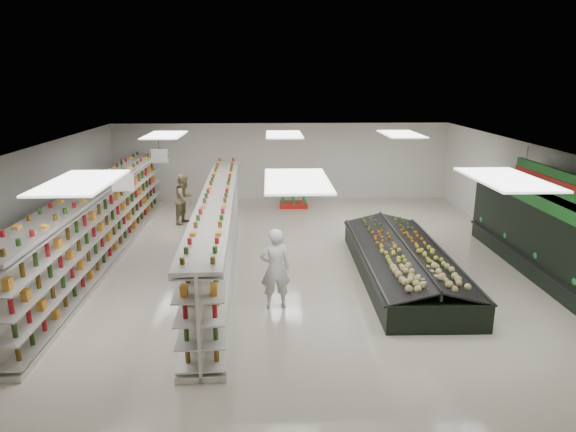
{
  "coord_description": "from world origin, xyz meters",
  "views": [
    {
      "loc": [
        -0.52,
        -13.43,
        5.03
      ],
      "look_at": [
        0.0,
        0.46,
        1.27
      ],
      "focal_mm": 32.0,
      "sensor_mm": 36.0,
      "label": 1
    }
  ],
  "objects_px": {
    "shopper_main": "(275,269)",
    "produce_island": "(403,261)",
    "shopper_background": "(185,199)",
    "gondola_center": "(219,232)",
    "soda_endcap": "(294,189)",
    "gondola_left": "(101,226)"
  },
  "relations": [
    {
      "from": "produce_island",
      "to": "shopper_background",
      "type": "xyz_separation_m",
      "value": [
        -6.44,
        5.35,
        0.45
      ]
    },
    {
      "from": "gondola_center",
      "to": "shopper_main",
      "type": "relative_size",
      "value": 6.3
    },
    {
      "from": "produce_island",
      "to": "shopper_main",
      "type": "distance_m",
      "value": 3.78
    },
    {
      "from": "gondola_center",
      "to": "shopper_background",
      "type": "bearing_deg",
      "value": 108.72
    },
    {
      "from": "soda_endcap",
      "to": "shopper_main",
      "type": "distance_m",
      "value": 9.31
    },
    {
      "from": "gondola_center",
      "to": "gondola_left",
      "type": "bearing_deg",
      "value": 169.57
    },
    {
      "from": "gondola_center",
      "to": "shopper_main",
      "type": "height_order",
      "value": "gondola_center"
    },
    {
      "from": "produce_island",
      "to": "shopper_main",
      "type": "relative_size",
      "value": 3.43
    },
    {
      "from": "produce_island",
      "to": "shopper_background",
      "type": "relative_size",
      "value": 3.6
    },
    {
      "from": "produce_island",
      "to": "shopper_background",
      "type": "height_order",
      "value": "shopper_background"
    },
    {
      "from": "gondola_left",
      "to": "shopper_background",
      "type": "distance_m",
      "value": 4.12
    },
    {
      "from": "gondola_left",
      "to": "gondola_center",
      "type": "bearing_deg",
      "value": -8.81
    },
    {
      "from": "gondola_center",
      "to": "soda_endcap",
      "type": "bearing_deg",
      "value": 67.78
    },
    {
      "from": "produce_island",
      "to": "shopper_background",
      "type": "bearing_deg",
      "value": 140.3
    },
    {
      "from": "gondola_left",
      "to": "shopper_main",
      "type": "relative_size",
      "value": 6.69
    },
    {
      "from": "shopper_main",
      "to": "produce_island",
      "type": "bearing_deg",
      "value": -161.81
    },
    {
      "from": "shopper_main",
      "to": "shopper_background",
      "type": "height_order",
      "value": "shopper_main"
    },
    {
      "from": "soda_endcap",
      "to": "shopper_main",
      "type": "height_order",
      "value": "shopper_main"
    },
    {
      "from": "gondola_left",
      "to": "produce_island",
      "type": "distance_m",
      "value": 8.38
    },
    {
      "from": "gondola_left",
      "to": "shopper_main",
      "type": "height_order",
      "value": "gondola_left"
    },
    {
      "from": "produce_island",
      "to": "soda_endcap",
      "type": "xyz_separation_m",
      "value": [
        -2.48,
        7.55,
        0.28
      ]
    },
    {
      "from": "gondola_center",
      "to": "soda_endcap",
      "type": "relative_size",
      "value": 7.92
    }
  ]
}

